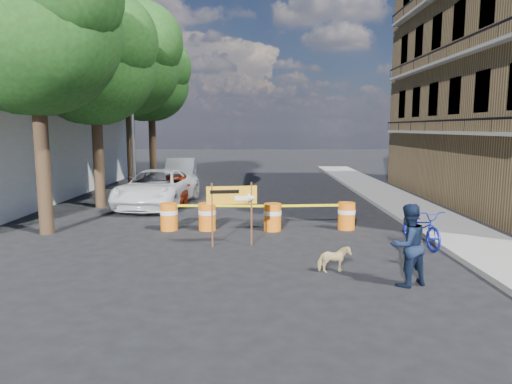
{
  "coord_description": "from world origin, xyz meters",
  "views": [
    {
      "loc": [
        -0.07,
        -12.2,
        3.34
      ],
      "look_at": [
        -0.13,
        2.34,
        1.3
      ],
      "focal_mm": 32.0,
      "sensor_mm": 36.0,
      "label": 1
    }
  ],
  "objects_px": {
    "detour_sign": "(238,200)",
    "barrel_far_right": "(346,215)",
    "barrel_mid_right": "(273,217)",
    "suv_white": "(157,188)",
    "pedestrian": "(408,245)",
    "dog": "(334,259)",
    "barrel_far_left": "(169,216)",
    "sedan_red": "(174,188)",
    "bicycle": "(422,210)",
    "sedan_silver": "(181,171)",
    "barrel_mid_left": "(207,216)"
  },
  "relations": [
    {
      "from": "barrel_far_right",
      "to": "suv_white",
      "type": "height_order",
      "value": "suv_white"
    },
    {
      "from": "sedan_red",
      "to": "barrel_mid_right",
      "type": "bearing_deg",
      "value": -51.73
    },
    {
      "from": "dog",
      "to": "sedan_silver",
      "type": "height_order",
      "value": "sedan_silver"
    },
    {
      "from": "barrel_mid_right",
      "to": "suv_white",
      "type": "distance_m",
      "value": 6.77
    },
    {
      "from": "detour_sign",
      "to": "barrel_far_right",
      "type": "bearing_deg",
      "value": 22.62
    },
    {
      "from": "dog",
      "to": "barrel_mid_right",
      "type": "bearing_deg",
      "value": 4.29
    },
    {
      "from": "barrel_mid_right",
      "to": "suv_white",
      "type": "height_order",
      "value": "suv_white"
    },
    {
      "from": "sedan_red",
      "to": "suv_white",
      "type": "bearing_deg",
      "value": -119.3
    },
    {
      "from": "barrel_far_left",
      "to": "sedan_red",
      "type": "bearing_deg",
      "value": 98.51
    },
    {
      "from": "barrel_mid_right",
      "to": "sedan_red",
      "type": "relative_size",
      "value": 0.23
    },
    {
      "from": "suv_white",
      "to": "sedan_silver",
      "type": "height_order",
      "value": "suv_white"
    },
    {
      "from": "detour_sign",
      "to": "pedestrian",
      "type": "relative_size",
      "value": 1.03
    },
    {
      "from": "barrel_far_left",
      "to": "barrel_mid_left",
      "type": "distance_m",
      "value": 1.26
    },
    {
      "from": "barrel_mid_left",
      "to": "dog",
      "type": "xyz_separation_m",
      "value": [
        3.44,
        -4.44,
        -0.16
      ]
    },
    {
      "from": "sedan_red",
      "to": "barrel_mid_left",
      "type": "bearing_deg",
      "value": -68.01
    },
    {
      "from": "barrel_far_right",
      "to": "sedan_red",
      "type": "xyz_separation_m",
      "value": [
        -6.71,
        5.48,
        0.2
      ]
    },
    {
      "from": "barrel_mid_left",
      "to": "dog",
      "type": "height_order",
      "value": "barrel_mid_left"
    },
    {
      "from": "pedestrian",
      "to": "suv_white",
      "type": "xyz_separation_m",
      "value": [
        -7.51,
        9.99,
        -0.11
      ]
    },
    {
      "from": "barrel_far_left",
      "to": "dog",
      "type": "xyz_separation_m",
      "value": [
        4.7,
        -4.43,
        -0.16
      ]
    },
    {
      "from": "sedan_red",
      "to": "bicycle",
      "type": "bearing_deg",
      "value": -40.49
    },
    {
      "from": "barrel_mid_right",
      "to": "barrel_far_right",
      "type": "bearing_deg",
      "value": 4.84
    },
    {
      "from": "barrel_far_right",
      "to": "suv_white",
      "type": "relative_size",
      "value": 0.16
    },
    {
      "from": "suv_white",
      "to": "sedan_red",
      "type": "height_order",
      "value": "suv_white"
    },
    {
      "from": "pedestrian",
      "to": "bicycle",
      "type": "bearing_deg",
      "value": -138.19
    },
    {
      "from": "detour_sign",
      "to": "bicycle",
      "type": "relative_size",
      "value": 0.89
    },
    {
      "from": "barrel_far_left",
      "to": "barrel_far_right",
      "type": "distance_m",
      "value": 5.87
    },
    {
      "from": "barrel_mid_left",
      "to": "detour_sign",
      "type": "xyz_separation_m",
      "value": [
        1.12,
        -2.05,
        0.87
      ]
    },
    {
      "from": "bicycle",
      "to": "dog",
      "type": "relative_size",
      "value": 2.77
    },
    {
      "from": "barrel_mid_right",
      "to": "sedan_red",
      "type": "distance_m",
      "value": 7.1
    },
    {
      "from": "barrel_far_right",
      "to": "detour_sign",
      "type": "relative_size",
      "value": 0.49
    },
    {
      "from": "barrel_mid_right",
      "to": "suv_white",
      "type": "relative_size",
      "value": 0.16
    },
    {
      "from": "barrel_far_right",
      "to": "pedestrian",
      "type": "xyz_separation_m",
      "value": [
        0.24,
        -5.46,
        0.41
      ]
    },
    {
      "from": "detour_sign",
      "to": "sedan_silver",
      "type": "height_order",
      "value": "detour_sign"
    },
    {
      "from": "detour_sign",
      "to": "pedestrian",
      "type": "xyz_separation_m",
      "value": [
        3.73,
        -3.27,
        -0.45
      ]
    },
    {
      "from": "barrel_mid_right",
      "to": "sedan_silver",
      "type": "height_order",
      "value": "sedan_silver"
    },
    {
      "from": "barrel_far_left",
      "to": "bicycle",
      "type": "height_order",
      "value": "bicycle"
    },
    {
      "from": "barrel_far_right",
      "to": "pedestrian",
      "type": "height_order",
      "value": "pedestrian"
    },
    {
      "from": "sedan_red",
      "to": "sedan_silver",
      "type": "xyz_separation_m",
      "value": [
        -0.86,
        6.81,
        0.11
      ]
    },
    {
      "from": "barrel_far_right",
      "to": "dog",
      "type": "xyz_separation_m",
      "value": [
        -1.17,
        -4.58,
        -0.16
      ]
    },
    {
      "from": "barrel_mid_left",
      "to": "sedan_red",
      "type": "bearing_deg",
      "value": 110.51
    },
    {
      "from": "barrel_mid_right",
      "to": "barrel_mid_left",
      "type": "bearing_deg",
      "value": 178.13
    },
    {
      "from": "detour_sign",
      "to": "dog",
      "type": "bearing_deg",
      "value": -55.27
    },
    {
      "from": "barrel_far_right",
      "to": "dog",
      "type": "height_order",
      "value": "barrel_far_right"
    },
    {
      "from": "pedestrian",
      "to": "barrel_mid_right",
      "type": "bearing_deg",
      "value": -86.87
    },
    {
      "from": "barrel_far_left",
      "to": "bicycle",
      "type": "bearing_deg",
      "value": -14.5
    },
    {
      "from": "barrel_far_left",
      "to": "barrel_far_right",
      "type": "bearing_deg",
      "value": 1.49
    },
    {
      "from": "barrel_far_right",
      "to": "detour_sign",
      "type": "xyz_separation_m",
      "value": [
        -3.49,
        -2.19,
        0.87
      ]
    },
    {
      "from": "barrel_far_right",
      "to": "sedan_silver",
      "type": "bearing_deg",
      "value": 121.63
    },
    {
      "from": "barrel_mid_right",
      "to": "bicycle",
      "type": "height_order",
      "value": "bicycle"
    },
    {
      "from": "barrel_far_right",
      "to": "detour_sign",
      "type": "distance_m",
      "value": 4.21
    }
  ]
}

